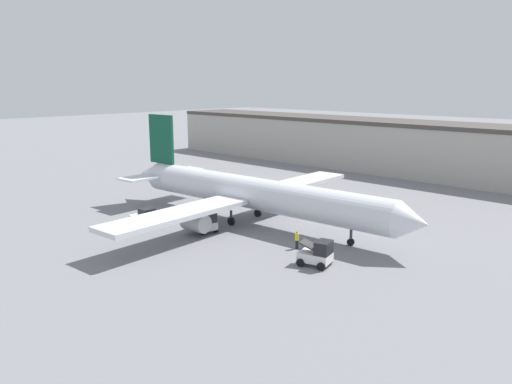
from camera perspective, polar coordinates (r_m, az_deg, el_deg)
ground_plane at (r=57.60m, az=-0.00°, el=-3.61°), size 400.00×400.00×0.00m
terminal_building at (r=97.37m, az=11.81°, el=5.49°), size 89.67×11.83×9.27m
airplane at (r=57.40m, az=-0.79°, el=-0.09°), size 41.33×38.22×11.78m
ground_crew_worker at (r=48.91m, az=4.70°, el=-5.40°), size 0.40×0.40×1.81m
baggage_tug at (r=54.44m, az=-5.87°, el=-3.40°), size 3.76×2.54×2.44m
belt_loader_truck at (r=44.66m, az=7.05°, el=-7.02°), size 3.16×2.74×2.35m
pushback_tug at (r=57.25m, az=-12.70°, el=-2.92°), size 3.42×1.91×2.27m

